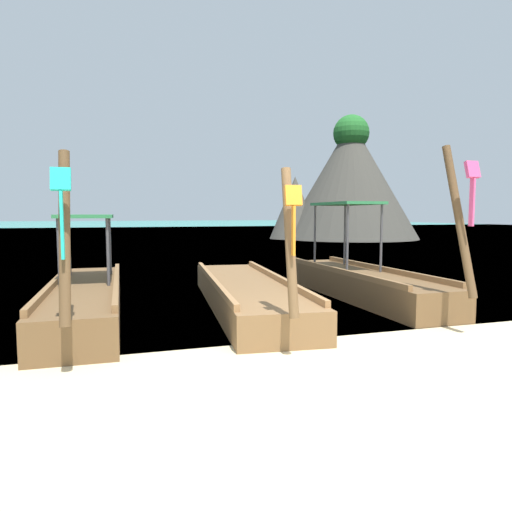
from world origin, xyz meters
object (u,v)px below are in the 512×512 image
(longtail_boat_pink_ribbon, at_px, (361,281))
(karst_rock, at_px, (347,181))
(longtail_boat_orange_ribbon, at_px, (246,294))
(longtail_boat_turquoise_ribbon, at_px, (86,297))

(longtail_boat_pink_ribbon, distance_m, karst_rock, 24.04)
(longtail_boat_orange_ribbon, bearing_deg, longtail_boat_turquoise_ribbon, 179.25)
(longtail_boat_turquoise_ribbon, bearing_deg, longtail_boat_orange_ribbon, -0.75)
(longtail_boat_turquoise_ribbon, distance_m, longtail_boat_pink_ribbon, 5.32)
(longtail_boat_pink_ribbon, bearing_deg, karst_rock, 62.36)
(longtail_boat_orange_ribbon, distance_m, longtail_boat_pink_ribbon, 2.55)
(longtail_boat_orange_ribbon, bearing_deg, karst_rock, 57.54)
(karst_rock, bearing_deg, longtail_boat_turquoise_ribbon, -127.53)
(longtail_boat_orange_ribbon, height_order, karst_rock, karst_rock)
(longtail_boat_turquoise_ribbon, bearing_deg, longtail_boat_pink_ribbon, 2.43)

